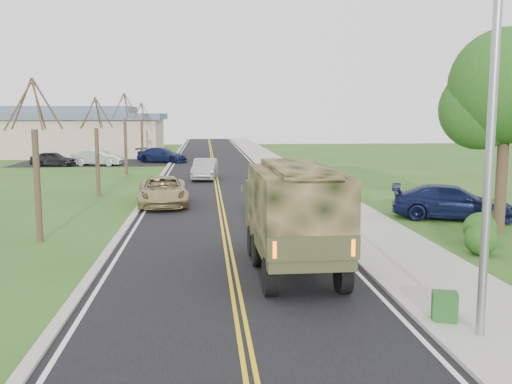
{
  "coord_description": "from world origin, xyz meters",
  "views": [
    {
      "loc": [
        -0.78,
        -11.62,
        4.75
      ],
      "look_at": [
        1.15,
        9.86,
        1.8
      ],
      "focal_mm": 40.0,
      "sensor_mm": 36.0,
      "label": 1
    }
  ],
  "objects": [
    {
      "name": "lot_car_dark",
      "position": [
        -14.66,
        42.0,
        0.69
      ],
      "size": [
        4.21,
        2.17,
        1.37
      ],
      "primitive_type": "imported",
      "rotation": [
        0.0,
        0.0,
        1.43
      ],
      "color": "black",
      "rests_on": "ground"
    },
    {
      "name": "ground",
      "position": [
        0.0,
        0.0,
        0.0
      ],
      "size": [
        160.0,
        160.0,
        0.0
      ],
      "primitive_type": "plane",
      "color": "#2D4F1A",
      "rests_on": "ground"
    },
    {
      "name": "bare_tree_a",
      "position": [
        -7.0,
        10.0,
        2.63
      ],
      "size": [
        1.93,
        2.26,
        6.08
      ],
      "color": "#38281C",
      "rests_on": "ground"
    },
    {
      "name": "bare_tree_c",
      "position": [
        -7.0,
        34.0,
        2.78
      ],
      "size": [
        2.04,
        2.39,
        6.42
      ],
      "color": "#38281C",
      "rests_on": "ground"
    },
    {
      "name": "curb_right",
      "position": [
        4.15,
        40.0,
        0.06
      ],
      "size": [
        0.3,
        120.0,
        0.12
      ],
      "primitive_type": "cube",
      "color": "#9E998E",
      "rests_on": "ground"
    },
    {
      "name": "commercial_building",
      "position": [
        -15.98,
        55.97,
        2.69
      ],
      "size": [
        25.5,
        21.5,
        5.65
      ],
      "color": "tan",
      "rests_on": "ground"
    },
    {
      "name": "lot_car_silver",
      "position": [
        -10.72,
        42.42,
        0.75
      ],
      "size": [
        4.8,
        2.44,
        1.51
      ],
      "primitive_type": "imported",
      "rotation": [
        0.0,
        0.0,
        1.38
      ],
      "color": "#ADADB2",
      "rests_on": "ground"
    },
    {
      "name": "bare_tree_b",
      "position": [
        -7.0,
        22.0,
        2.48
      ],
      "size": [
        1.83,
        2.14,
        5.73
      ],
      "color": "#38281C",
      "rests_on": "ground"
    },
    {
      "name": "street_light",
      "position": [
        4.9,
        -0.5,
        4.43
      ],
      "size": [
        1.65,
        0.22,
        8.0
      ],
      "color": "gray",
      "rests_on": "ground"
    },
    {
      "name": "pickup_navy",
      "position": [
        10.39,
        13.09,
        0.77
      ],
      "size": [
        5.76,
        3.89,
        1.55
      ],
      "primitive_type": "imported",
      "rotation": [
        0.0,
        0.0,
        1.22
      ],
      "color": "#0F1539",
      "rests_on": "ground"
    },
    {
      "name": "military_truck",
      "position": [
        1.83,
        5.05,
        1.89
      ],
      "size": [
        2.43,
        6.68,
        3.31
      ],
      "rotation": [
        0.0,
        0.0,
        0.02
      ],
      "color": "black",
      "rests_on": "ground"
    },
    {
      "name": "road",
      "position": [
        0.0,
        40.0,
        0.01
      ],
      "size": [
        8.0,
        120.0,
        0.01
      ],
      "primitive_type": "cube",
      "color": "black",
      "rests_on": "ground"
    },
    {
      "name": "sedan_silver",
      "position": [
        -0.8,
        30.08,
        0.76
      ],
      "size": [
        2.04,
        4.74,
        1.52
      ],
      "primitive_type": "imported",
      "rotation": [
        0.0,
        0.0,
        -0.09
      ],
      "color": "#A1A1A5",
      "rests_on": "ground"
    },
    {
      "name": "lot_car_navy",
      "position": [
        -5.0,
        45.31,
        0.74
      ],
      "size": [
        5.49,
        3.91,
        1.48
      ],
      "primitive_type": "imported",
      "rotation": [
        0.0,
        0.0,
        1.16
      ],
      "color": "#10173B",
      "rests_on": "ground"
    },
    {
      "name": "utility_box_far",
      "position": [
        4.6,
        0.4,
        0.43
      ],
      "size": [
        0.66,
        0.59,
        0.65
      ],
      "primitive_type": "cube",
      "rotation": [
        0.0,
        0.0,
        -0.3
      ],
      "color": "#1E4E1C",
      "rests_on": "sidewalk_right"
    },
    {
      "name": "bare_tree_d",
      "position": [
        -7.0,
        46.0,
        2.55
      ],
      "size": [
        1.88,
        2.2,
        5.91
      ],
      "color": "#38281C",
      "rests_on": "ground"
    },
    {
      "name": "suv_champagne",
      "position": [
        -3.0,
        18.24,
        0.75
      ],
      "size": [
        2.92,
        5.6,
        1.51
      ],
      "primitive_type": "imported",
      "rotation": [
        0.0,
        0.0,
        0.08
      ],
      "color": "#9F8C59",
      "rests_on": "ground"
    },
    {
      "name": "curb_left",
      "position": [
        -4.15,
        40.0,
        0.05
      ],
      "size": [
        0.3,
        120.0,
        0.1
      ],
      "primitive_type": "cube",
      "color": "#9E998E",
      "rests_on": "ground"
    },
    {
      "name": "sidewalk_right",
      "position": [
        5.9,
        40.0,
        0.05
      ],
      "size": [
        3.2,
        120.0,
        0.1
      ],
      "primitive_type": "cube",
      "color": "#9E998E",
      "rests_on": "ground"
    },
    {
      "name": "leafy_tree",
      "position": [
        11.0,
        10.01,
        5.49
      ],
      "size": [
        4.83,
        4.5,
        8.1
      ],
      "color": "#38281C",
      "rests_on": "ground"
    }
  ]
}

